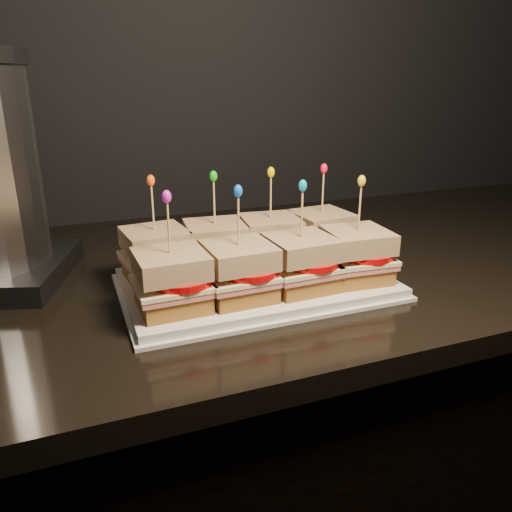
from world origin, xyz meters
name	(u,v)px	position (x,y,z in m)	size (l,w,h in m)	color
wall_back	(204,20)	(0.00, 2.00, 1.35)	(4.00, 0.04, 2.70)	black
cabinet	(309,452)	(0.11, 1.63, 0.44)	(2.32, 0.71, 0.88)	black
granite_slab	(318,260)	(0.11, 1.63, 0.90)	(2.36, 0.75, 0.03)	black
platter	(256,284)	(-0.07, 1.51, 0.93)	(0.40, 0.25, 0.02)	white
platter_rim	(256,287)	(-0.07, 1.51, 0.92)	(0.41, 0.26, 0.01)	white
sandwich_0_bread_bot	(157,271)	(-0.21, 1.56, 0.95)	(0.09, 0.09, 0.02)	brown
sandwich_0_ham	(157,261)	(-0.21, 1.56, 0.96)	(0.10, 0.09, 0.01)	#BB5455
sandwich_0_cheese	(156,256)	(-0.21, 1.56, 0.97)	(0.10, 0.10, 0.01)	#FFE4AE
sandwich_0_tomato	(164,252)	(-0.20, 1.56, 0.98)	(0.09, 0.09, 0.01)	#C30607
sandwich_0_bread_top	(155,239)	(-0.21, 1.56, 1.00)	(0.09, 0.09, 0.03)	#5C2F11
sandwich_0_pick	(153,210)	(-0.21, 1.56, 1.04)	(0.00, 0.00, 0.09)	tan
sandwich_0_frill	(151,180)	(-0.21, 1.56, 1.09)	(0.01, 0.01, 0.02)	#FC4D0D
sandwich_1_bread_bot	(216,263)	(-0.12, 1.56, 0.95)	(0.09, 0.09, 0.02)	brown
sandwich_1_ham	(216,253)	(-0.12, 1.56, 0.96)	(0.10, 0.09, 0.01)	#BB5455
sandwich_1_cheese	(216,249)	(-0.12, 1.56, 0.97)	(0.10, 0.10, 0.01)	#FFE4AE
sandwich_1_tomato	(224,245)	(-0.10, 1.56, 0.98)	(0.09, 0.09, 0.01)	#C30607
sandwich_1_bread_top	(215,233)	(-0.12, 1.56, 1.00)	(0.09, 0.09, 0.03)	#5C2F11
sandwich_1_pick	(214,205)	(-0.12, 1.56, 1.04)	(0.00, 0.00, 0.09)	tan
sandwich_1_frill	(213,176)	(-0.12, 1.56, 1.09)	(0.01, 0.01, 0.02)	#11B110
sandwich_2_bread_bot	(270,256)	(-0.02, 1.56, 0.95)	(0.09, 0.09, 0.02)	brown
sandwich_2_ham	(270,247)	(-0.02, 1.56, 0.96)	(0.10, 0.09, 0.01)	#BB5455
sandwich_2_cheese	(270,243)	(-0.02, 1.56, 0.97)	(0.10, 0.10, 0.01)	#FFE4AE
sandwich_2_tomato	(278,239)	(-0.01, 1.56, 0.98)	(0.09, 0.09, 0.01)	#C30607
sandwich_2_bread_top	(270,227)	(-0.02, 1.56, 1.00)	(0.09, 0.09, 0.03)	#5C2F11
sandwich_2_pick	(271,200)	(-0.02, 1.56, 1.04)	(0.00, 0.00, 0.09)	tan
sandwich_2_frill	(271,172)	(-0.02, 1.56, 1.09)	(0.01, 0.01, 0.02)	#EDC400
sandwich_3_bread_bot	(320,249)	(0.07, 1.56, 0.95)	(0.09, 0.09, 0.02)	brown
sandwich_3_ham	(321,240)	(0.07, 1.56, 0.96)	(0.10, 0.09, 0.01)	#BB5455
sandwich_3_cheese	(321,236)	(0.07, 1.56, 0.97)	(0.10, 0.10, 0.01)	#FFE4AE
sandwich_3_tomato	(329,233)	(0.09, 1.56, 0.98)	(0.09, 0.09, 0.01)	#C30607
sandwich_3_bread_top	(322,221)	(0.07, 1.56, 1.00)	(0.09, 0.09, 0.03)	#5C2F11
sandwich_3_pick	(323,195)	(0.07, 1.56, 1.04)	(0.00, 0.00, 0.09)	tan
sandwich_3_frill	(324,168)	(0.07, 1.56, 1.09)	(0.01, 0.01, 0.02)	red
sandwich_4_bread_bot	(173,299)	(-0.21, 1.45, 0.95)	(0.09, 0.09, 0.02)	brown
sandwich_4_ham	(172,288)	(-0.21, 1.45, 0.96)	(0.10, 0.09, 0.01)	#BB5455
sandwich_4_cheese	(172,283)	(-0.21, 1.45, 0.97)	(0.10, 0.10, 0.01)	#FFE4AE
sandwich_4_tomato	(182,278)	(-0.20, 1.44, 0.98)	(0.09, 0.09, 0.01)	#C30607
sandwich_4_bread_top	(171,264)	(-0.21, 1.45, 1.00)	(0.09, 0.09, 0.03)	#5C2F11
sandwich_4_pick	(169,231)	(-0.21, 1.45, 1.04)	(0.00, 0.00, 0.09)	tan
sandwich_4_frill	(167,197)	(-0.21, 1.45, 1.09)	(0.01, 0.01, 0.02)	#C81FB3
sandwich_5_bread_bot	(239,289)	(-0.12, 1.45, 0.95)	(0.09, 0.09, 0.02)	brown
sandwich_5_ham	(239,278)	(-0.12, 1.45, 0.96)	(0.10, 0.09, 0.01)	#BB5455
sandwich_5_cheese	(239,274)	(-0.12, 1.45, 0.97)	(0.10, 0.10, 0.01)	#FFE4AE
sandwich_5_tomato	(249,269)	(-0.10, 1.44, 0.98)	(0.09, 0.09, 0.01)	#C30607
sandwich_5_bread_top	(239,255)	(-0.12, 1.45, 1.00)	(0.09, 0.09, 0.03)	#5C2F11
sandwich_5_pick	(238,224)	(-0.12, 1.45, 1.04)	(0.00, 0.00, 0.09)	tan
sandwich_5_frill	(238,191)	(-0.12, 1.45, 1.09)	(0.01, 0.01, 0.02)	blue
sandwich_6_bread_bot	(300,280)	(-0.02, 1.45, 0.95)	(0.09, 0.09, 0.02)	brown
sandwich_6_ham	(300,270)	(-0.02, 1.45, 0.96)	(0.10, 0.09, 0.01)	#BB5455
sandwich_6_cheese	(300,265)	(-0.02, 1.45, 0.97)	(0.10, 0.10, 0.01)	#FFE4AE
sandwich_6_tomato	(310,261)	(-0.01, 1.44, 0.98)	(0.09, 0.09, 0.01)	#C30607
sandwich_6_bread_top	(301,247)	(-0.02, 1.45, 1.00)	(0.09, 0.09, 0.03)	#5C2F11
sandwich_6_pick	(302,217)	(-0.02, 1.45, 1.04)	(0.00, 0.00, 0.09)	tan
sandwich_6_frill	(303,186)	(-0.02, 1.45, 1.09)	(0.01, 0.01, 0.02)	#0996B8
sandwich_7_bread_bot	(355,271)	(0.07, 1.45, 0.95)	(0.09, 0.09, 0.02)	brown
sandwich_7_ham	(356,261)	(0.07, 1.45, 0.96)	(0.10, 0.09, 0.01)	#BB5455
sandwich_7_cheese	(356,257)	(0.07, 1.45, 0.97)	(0.10, 0.10, 0.01)	#FFE4AE
sandwich_7_tomato	(365,253)	(0.09, 1.44, 0.98)	(0.09, 0.09, 0.01)	#C30607
sandwich_7_bread_top	(357,240)	(0.07, 1.45, 1.00)	(0.09, 0.09, 0.03)	#5C2F11
sandwich_7_pick	(360,211)	(0.07, 1.45, 1.04)	(0.00, 0.00, 0.09)	tan
sandwich_7_frill	(362,181)	(0.07, 1.45, 1.09)	(0.01, 0.01, 0.02)	gold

